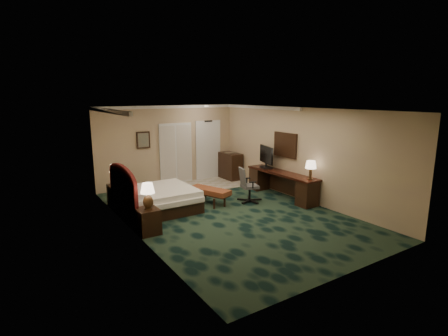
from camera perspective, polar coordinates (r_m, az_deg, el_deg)
floor at (r=9.22m, az=0.76°, el=-7.43°), size 5.00×7.50×0.00m
ceiling at (r=8.71m, az=0.81°, el=9.58°), size 5.00×7.50×0.00m
wall_back at (r=12.13m, az=-9.06°, el=3.67°), size 5.00×0.00×2.70m
wall_front at (r=6.19m, az=20.39°, el=-4.81°), size 5.00×0.00×2.70m
wall_left at (r=7.80m, az=-14.72°, el=-1.09°), size 0.00×7.50×2.70m
wall_right at (r=10.44m, az=12.31°, el=2.23°), size 0.00×7.50×2.70m
crown_molding at (r=8.72m, az=0.81°, el=9.25°), size 5.00×7.50×0.10m
tile_patch at (r=12.04m, az=-3.28°, el=-2.79°), size 3.20×1.70×0.01m
headboard at (r=8.91m, az=-16.15°, el=-3.90°), size 0.12×2.00×1.40m
entry_door at (r=12.84m, az=-2.62°, el=2.90°), size 1.02×0.06×2.18m
closet_doors at (r=12.24m, az=-7.86°, el=2.36°), size 1.20×0.06×2.10m
wall_art at (r=11.73m, az=-13.05°, el=4.47°), size 0.45×0.06×0.55m
wall_mirror at (r=10.81m, az=9.97°, el=3.72°), size 0.05×0.95×0.75m
bed at (r=9.54m, az=-10.78°, el=-5.10°), size 1.88×1.75×0.60m
nightstand_near at (r=8.05m, az=-12.31°, el=-8.46°), size 0.46×0.53×0.57m
nightstand_far at (r=10.17m, az=-16.88°, el=-4.32°), size 0.49×0.56×0.61m
lamp_near at (r=7.84m, az=-12.33°, el=-4.54°), size 0.40×0.40×0.59m
lamp_far at (r=10.04m, az=-17.34°, el=-1.04°), size 0.37×0.37×0.58m
bed_bench at (r=10.05m, az=-2.37°, el=-4.52°), size 0.86×1.34×0.43m
desk at (r=10.73m, az=9.35°, el=-2.69°), size 0.57×2.65×0.76m
tv at (r=11.12m, az=6.91°, el=1.78°), size 0.33×0.89×0.71m
desk_lamp at (r=9.84m, az=13.96°, el=-0.32°), size 0.33×0.33×0.53m
desk_chair at (r=10.09m, az=4.23°, el=-2.74°), size 0.72×0.69×1.02m
minibar at (r=12.85m, az=1.07°, el=0.34°), size 0.51×0.91×0.96m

